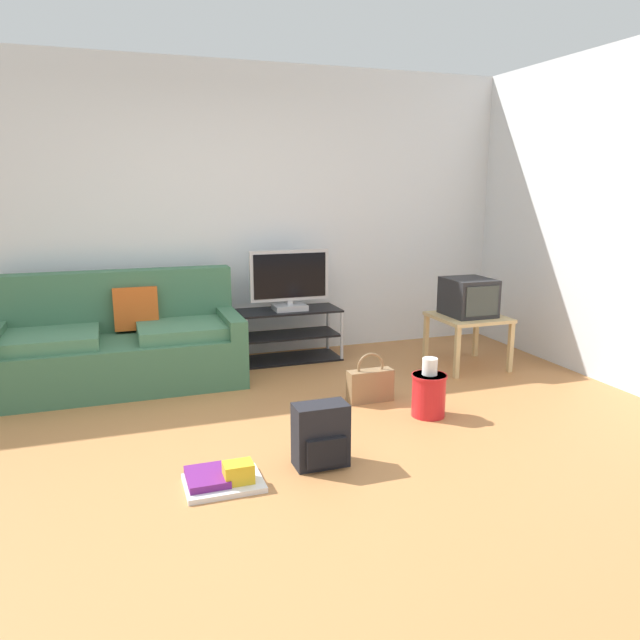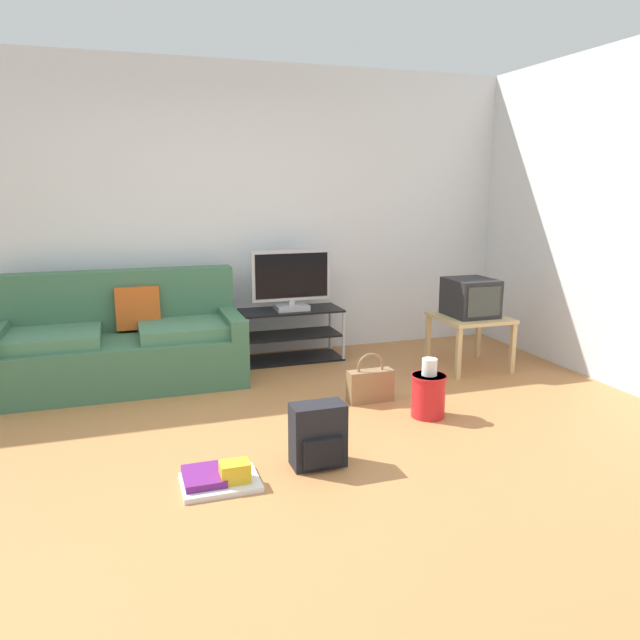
{
  "view_description": "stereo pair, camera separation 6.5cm",
  "coord_description": "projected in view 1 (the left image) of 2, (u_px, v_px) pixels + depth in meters",
  "views": [
    {
      "loc": [
        -0.82,
        -3.22,
        1.61
      ],
      "look_at": [
        0.62,
        0.91,
        0.64
      ],
      "focal_mm": 33.96,
      "sensor_mm": 36.0,
      "label": 1
    },
    {
      "loc": [
        -0.76,
        -3.24,
        1.61
      ],
      "look_at": [
        0.62,
        0.91,
        0.64
      ],
      "focal_mm": 33.96,
      "sensor_mm": 36.0,
      "label": 2
    }
  ],
  "objects": [
    {
      "name": "ground_plane",
      "position": [
        272.0,
        465.0,
        3.58
      ],
      "size": [
        9.0,
        9.8,
        0.02
      ],
      "primitive_type": "cube",
      "color": "#B27542"
    },
    {
      "name": "handbag",
      "position": [
        370.0,
        384.0,
        4.59
      ],
      "size": [
        0.35,
        0.12,
        0.38
      ],
      "rotation": [
        0.0,
        0.0,
        -0.23
      ],
      "color": "olive",
      "rests_on": "ground_plane"
    },
    {
      "name": "side_table",
      "position": [
        468.0,
        323.0,
        5.42
      ],
      "size": [
        0.6,
        0.6,
        0.47
      ],
      "color": "tan",
      "rests_on": "ground_plane"
    },
    {
      "name": "floor_tray",
      "position": [
        222.0,
        479.0,
        3.3
      ],
      "size": [
        0.42,
        0.33,
        0.14
      ],
      "color": "silver",
      "rests_on": "ground_plane"
    },
    {
      "name": "flat_tv",
      "position": [
        290.0,
        281.0,
        5.54
      ],
      "size": [
        0.74,
        0.22,
        0.56
      ],
      "color": "#B2B2B7",
      "rests_on": "tv_stand"
    },
    {
      "name": "wall_back",
      "position": [
        202.0,
        215.0,
        5.54
      ],
      "size": [
        9.0,
        0.1,
        2.7
      ],
      "primitive_type": "cube",
      "color": "silver",
      "rests_on": "ground_plane"
    },
    {
      "name": "crt_tv",
      "position": [
        468.0,
        297.0,
        5.39
      ],
      "size": [
        0.39,
        0.43,
        0.33
      ],
      "color": "#232326",
      "rests_on": "side_table"
    },
    {
      "name": "cleaning_bucket",
      "position": [
        429.0,
        392.0,
        4.29
      ],
      "size": [
        0.25,
        0.25,
        0.43
      ],
      "color": "red",
      "rests_on": "ground_plane"
    },
    {
      "name": "couch",
      "position": [
        120.0,
        345.0,
        4.97
      ],
      "size": [
        1.95,
        0.87,
        0.91
      ],
      "color": "#3D6B4C",
      "rests_on": "ground_plane"
    },
    {
      "name": "wall_right",
      "position": [
        598.0,
        218.0,
        5.04
      ],
      "size": [
        0.1,
        3.6,
        2.7
      ],
      "primitive_type": "cube",
      "color": "silver",
      "rests_on": "ground_plane"
    },
    {
      "name": "backpack",
      "position": [
        321.0,
        436.0,
        3.52
      ],
      "size": [
        0.31,
        0.24,
        0.38
      ],
      "rotation": [
        0.0,
        0.0,
        0.35
      ],
      "color": "black",
      "rests_on": "ground_plane"
    },
    {
      "name": "tv_stand",
      "position": [
        289.0,
        335.0,
        5.68
      ],
      "size": [
        0.94,
        0.41,
        0.48
      ],
      "color": "black",
      "rests_on": "ground_plane"
    }
  ]
}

